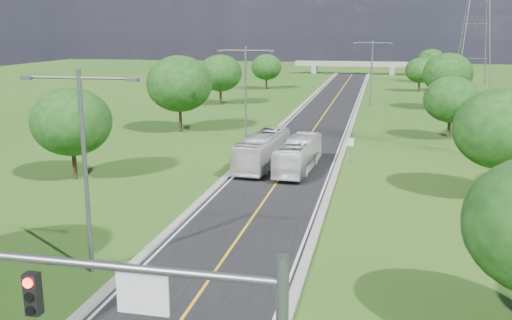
{
  "coord_description": "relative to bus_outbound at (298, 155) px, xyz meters",
  "views": [
    {
      "loc": [
        7.65,
        -12.0,
        11.86
      ],
      "look_at": [
        -0.54,
        25.13,
        3.0
      ],
      "focal_mm": 40.0,
      "sensor_mm": 36.0,
      "label": 1
    }
  ],
  "objects": [
    {
      "name": "speed_limit_sign",
      "position": [
        4.12,
        3.61,
        0.18
      ],
      "size": [
        0.55,
        0.09,
        2.4
      ],
      "color": "slate",
      "rests_on": "ground"
    },
    {
      "name": "tree_le",
      "position": [
        -15.58,
        63.62,
        2.91
      ],
      "size": [
        5.88,
        5.88,
        6.84
      ],
      "color": "black",
      "rests_on": "ground"
    },
    {
      "name": "tree_lb",
      "position": [
        -17.08,
        -6.38,
        3.22
      ],
      "size": [
        6.3,
        6.3,
        7.33
      ],
      "color": "black",
      "rests_on": "ground"
    },
    {
      "name": "power_tower_far",
      "position": [
        24.92,
        80.62,
        12.58
      ],
      "size": [
        9.0,
        6.4,
        28.0
      ],
      "color": "slate",
      "rests_on": "ground"
    },
    {
      "name": "tree_rf",
      "position": [
        16.92,
        85.62,
        3.22
      ],
      "size": [
        6.3,
        6.3,
        7.33
      ],
      "color": "black",
      "rests_on": "ground"
    },
    {
      "name": "tree_re",
      "position": [
        13.42,
        65.62,
        2.6
      ],
      "size": [
        5.46,
        5.46,
        6.35
      ],
      "color": "black",
      "rests_on": "ground"
    },
    {
      "name": "road",
      "position": [
        -1.08,
        31.62,
        -1.39
      ],
      "size": [
        8.0,
        150.0,
        0.06
      ],
      "primitive_type": "cube",
      "color": "black",
      "rests_on": "ground"
    },
    {
      "name": "streetlight_near_left",
      "position": [
        -7.08,
        -22.38,
        4.52
      ],
      "size": [
        5.9,
        0.25,
        10.0
      ],
      "color": "slate",
      "rests_on": "ground"
    },
    {
      "name": "overpass",
      "position": [
        -1.08,
        105.62,
        0.99
      ],
      "size": [
        30.0,
        3.0,
        3.2
      ],
      "color": "gray",
      "rests_on": "ground"
    },
    {
      "name": "curb_right",
      "position": [
        3.17,
        31.62,
        -1.31
      ],
      "size": [
        0.5,
        150.0,
        0.22
      ],
      "primitive_type": "cube",
      "color": "gray",
      "rests_on": "ground"
    },
    {
      "name": "tree_rb",
      "position": [
        14.92,
        -4.38,
        3.53
      ],
      "size": [
        6.72,
        6.72,
        7.82
      ],
      "color": "black",
      "rests_on": "ground"
    },
    {
      "name": "tree_rd",
      "position": [
        15.92,
        41.62,
        3.84
      ],
      "size": [
        7.14,
        7.14,
        8.3
      ],
      "color": "black",
      "rests_on": "ground"
    },
    {
      "name": "tree_rc",
      "position": [
        13.92,
        17.62,
        2.91
      ],
      "size": [
        5.88,
        5.88,
        6.84
      ],
      "color": "black",
      "rests_on": "ground"
    },
    {
      "name": "bus_inbound",
      "position": [
        -3.25,
        0.78,
        0.08
      ],
      "size": [
        3.17,
        10.51,
        2.89
      ],
      "primitive_type": "imported",
      "rotation": [
        0.0,
        0.0,
        -0.07
      ],
      "color": "silver",
      "rests_on": "road"
    },
    {
      "name": "tree_ld",
      "position": [
        -18.08,
        39.62,
        3.53
      ],
      "size": [
        6.72,
        6.72,
        7.82
      ],
      "color": "black",
      "rests_on": "ground"
    },
    {
      "name": "tree_lc",
      "position": [
        -16.08,
        15.62,
        4.15
      ],
      "size": [
        7.56,
        7.56,
        8.79
      ],
      "color": "black",
      "rests_on": "ground"
    },
    {
      "name": "streetlight_far_right",
      "position": [
        4.92,
        43.62,
        4.52
      ],
      "size": [
        5.9,
        0.25,
        10.0
      ],
      "color": "slate",
      "rests_on": "ground"
    },
    {
      "name": "ground",
      "position": [
        -1.08,
        25.62,
        -1.42
      ],
      "size": [
        260.0,
        260.0,
        0.0
      ],
      "primitive_type": "plane",
      "color": "#225317",
      "rests_on": "ground"
    },
    {
      "name": "curb_left",
      "position": [
        -5.33,
        31.62,
        -1.31
      ],
      "size": [
        0.5,
        150.0,
        0.22
      ],
      "primitive_type": "cube",
      "color": "gray",
      "rests_on": "ground"
    },
    {
      "name": "streetlight_mid_left",
      "position": [
        -7.08,
        10.62,
        4.52
      ],
      "size": [
        5.9,
        0.25,
        10.0
      ],
      "color": "slate",
      "rests_on": "ground"
    },
    {
      "name": "bus_outbound",
      "position": [
        0.0,
        0.0,
        0.0
      ],
      "size": [
        2.91,
        9.92,
        2.73
      ],
      "primitive_type": "imported",
      "rotation": [
        0.0,
        0.0,
        3.08
      ],
      "color": "white",
      "rests_on": "road"
    }
  ]
}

